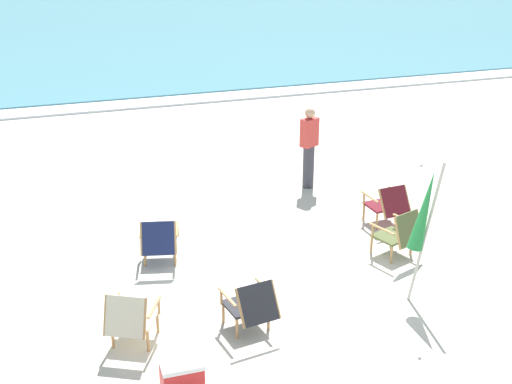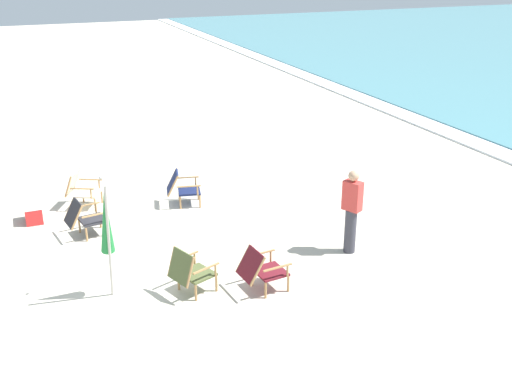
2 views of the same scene
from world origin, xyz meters
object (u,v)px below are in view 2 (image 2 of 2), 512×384
Objects in this scene: beach_chair_front_right at (182,187)px; person_near_chairs at (352,211)px; beach_chair_back_right at (261,269)px; cooler_box at (33,213)px; beach_chair_front_left at (84,217)px; beach_chair_back_left at (81,188)px; beach_chair_far_center at (190,271)px; umbrella_furled_green at (106,222)px.

person_near_chairs reaches higher than beach_chair_front_right.
cooler_box is (-4.37, -3.34, -0.22)m from beach_chair_back_right.
beach_chair_front_left is 0.52× the size of person_near_chairs.
beach_chair_back_left is 1.03× the size of beach_chair_front_right.
person_near_chairs is at bearing 34.13° from beach_chair_front_right.
beach_chair_front_right is 4.12m from person_near_chairs.
beach_chair_back_left is (-4.44, -1.17, -0.00)m from beach_chair_far_center.
beach_chair_front_right is 1.73× the size of cooler_box.
beach_chair_front_right is 4.07m from umbrella_furled_green.
person_near_chairs is at bearing 55.71° from cooler_box.
person_near_chairs is 6.60m from cooler_box.
beach_chair_back_right is at bearing 25.44° from beach_chair_back_left.
umbrella_furled_green reaches higher than beach_chair_far_center.
beach_chair_back_right is 0.39× the size of umbrella_furled_green.
beach_chair_back_right is at bearing 72.99° from umbrella_furled_green.
beach_chair_far_center reaches higher than beach_chair_front_left.
beach_chair_back_left is 1.06× the size of beach_chair_back_right.
beach_chair_far_center is at bearing -13.85° from beach_chair_front_right.
beach_chair_back_left is 5.32m from beach_chair_back_right.
cooler_box is (0.44, -1.05, -0.23)m from beach_chair_back_left.
person_near_chairs is (4.14, 4.38, 0.41)m from beach_chair_back_left.
beach_chair_front_left is 5.22m from person_near_chairs.
person_near_chairs is (0.04, 4.41, -0.53)m from umbrella_furled_green.
beach_chair_front_right is 0.52× the size of person_near_chairs.
person_near_chairs is 3.33× the size of cooler_box.
beach_chair_back_left is 0.53× the size of person_near_chairs.
beach_chair_far_center is 3.80m from beach_chair_front_right.
beach_chair_back_right is at bearing -72.28° from person_near_chairs.
beach_chair_back_left is at bearing -109.78° from beach_chair_front_right.
umbrella_furled_green reaches higher than cooler_box.
person_near_chairs is at bearing 89.45° from umbrella_furled_green.
beach_chair_far_center is 4.58m from cooler_box.
beach_chair_back_left is at bearing -154.56° from beach_chair_back_right.
beach_chair_back_left is 4.20m from umbrella_furled_green.
beach_chair_back_left is at bearing -165.21° from beach_chair_far_center.
umbrella_furled_green is at bearing -0.51° from beach_chair_back_left.
beach_chair_back_right is at bearing 71.67° from beach_chair_far_center.
beach_chair_far_center is 0.97× the size of beach_chair_front_right.
cooler_box is at bearing -124.29° from person_near_chairs.
beach_chair_back_left reaches higher than beach_chair_front_left.
beach_chair_far_center is 1.68× the size of cooler_box.
beach_chair_far_center reaches higher than cooler_box.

